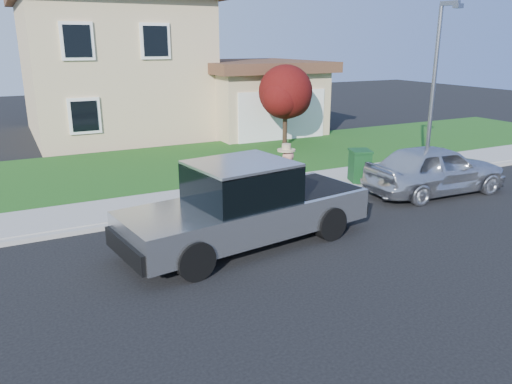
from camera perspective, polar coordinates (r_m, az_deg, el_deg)
ground at (r=11.72m, az=2.17°, el=-6.18°), size 80.00×80.00×0.00m
curb at (r=14.54m, az=0.06°, el=-1.29°), size 40.00×0.20×0.12m
sidewalk at (r=15.47m, az=-1.80°, el=-0.11°), size 40.00×2.00×0.15m
lawn at (r=19.51m, az=-7.47°, el=3.25°), size 40.00×7.00×0.10m
house at (r=26.66m, az=-13.00°, el=13.36°), size 14.00×11.30×6.85m
pickup_truck at (r=11.53m, az=-1.16°, el=-1.63°), size 6.27×2.87×1.99m
woman at (r=13.49m, az=3.42°, el=1.15°), size 0.78×0.67×1.99m
sedan at (r=16.46m, az=19.83°, el=2.48°), size 4.69×2.10×1.57m
ornamental_tree at (r=22.13m, az=3.46°, el=11.06°), size 2.59×2.34×3.56m
trash_bin at (r=16.73m, az=11.76°, el=3.00°), size 0.86×0.92×1.05m
street_lamp at (r=17.61m, az=19.84°, el=11.68°), size 0.33×0.76×5.78m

